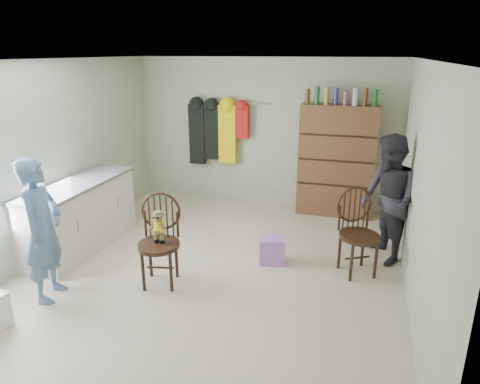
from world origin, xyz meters
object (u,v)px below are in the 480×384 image
(chair_far, at_px, (357,228))
(dresser, at_px, (337,160))
(chair_front, at_px, (160,235))
(counter, at_px, (80,215))

(chair_far, height_order, dresser, dresser)
(chair_front, height_order, chair_far, chair_front)
(chair_front, bearing_deg, chair_far, 9.16)
(counter, relative_size, chair_far, 1.76)
(counter, relative_size, dresser, 0.90)
(chair_front, distance_m, chair_far, 2.34)
(chair_front, height_order, dresser, dresser)
(chair_front, bearing_deg, dresser, 44.75)
(dresser, bearing_deg, chair_front, -121.63)
(chair_far, relative_size, dresser, 0.51)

